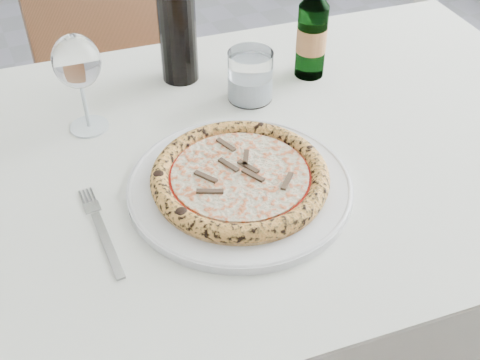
{
  "coord_description": "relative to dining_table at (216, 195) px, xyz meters",
  "views": [
    {
      "loc": [
        -0.11,
        -0.97,
        1.38
      ],
      "look_at": [
        0.19,
        -0.33,
        0.78
      ],
      "focal_mm": 45.0,
      "sensor_mm": 36.0,
      "label": 1
    }
  ],
  "objects": [
    {
      "name": "floor",
      "position": [
        -0.19,
        0.23,
        -0.67
      ],
      "size": [
        5.0,
        6.0,
        0.02
      ],
      "primitive_type": "cube",
      "color": "slate",
      "rests_on": "ground"
    },
    {
      "name": "dining_table",
      "position": [
        0.0,
        0.0,
        0.0
      ],
      "size": [
        1.47,
        0.97,
        0.76
      ],
      "color": "brown",
      "rests_on": "floor"
    },
    {
      "name": "chair_far",
      "position": [
        0.05,
        0.77,
        -0.13
      ],
      "size": [
        0.48,
        0.48,
        0.93
      ],
      "color": "brown",
      "rests_on": "floor"
    },
    {
      "name": "plate",
      "position": [
        0.0,
        -0.1,
        0.1
      ],
      "size": [
        0.35,
        0.35,
        0.02
      ],
      "color": "white",
      "rests_on": "dining_table"
    },
    {
      "name": "pizza",
      "position": [
        -0.0,
        -0.1,
        0.12
      ],
      "size": [
        0.28,
        0.28,
        0.03
      ],
      "color": "#E5B56C",
      "rests_on": "plate"
    },
    {
      "name": "fork",
      "position": [
        -0.22,
        -0.1,
        0.09
      ],
      "size": [
        0.02,
        0.2,
        0.0
      ],
      "color": "gray",
      "rests_on": "dining_table"
    },
    {
      "name": "wine_glass",
      "position": [
        -0.17,
        0.17,
        0.22
      ],
      "size": [
        0.08,
        0.08,
        0.18
      ],
      "color": "silver",
      "rests_on": "dining_table"
    },
    {
      "name": "tumbler",
      "position": [
        0.13,
        0.13,
        0.13
      ],
      "size": [
        0.08,
        0.08,
        0.09
      ],
      "color": "white",
      "rests_on": "dining_table"
    },
    {
      "name": "beer_bottle",
      "position": [
        0.27,
        0.16,
        0.18
      ],
      "size": [
        0.06,
        0.06,
        0.22
      ],
      "color": "#29592C",
      "rests_on": "dining_table"
    },
    {
      "name": "wine_bottle",
      "position": [
        0.04,
        0.26,
        0.22
      ],
      "size": [
        0.07,
        0.07,
        0.29
      ],
      "color": "black",
      "rests_on": "dining_table"
    }
  ]
}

